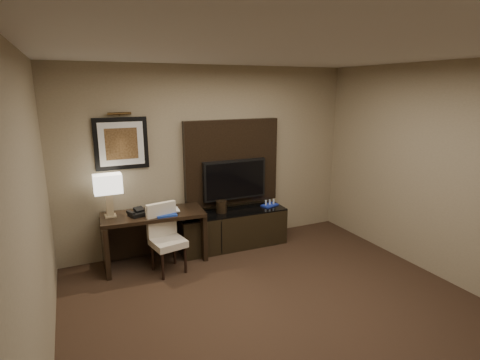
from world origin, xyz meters
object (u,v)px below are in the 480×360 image
table_lamp (109,194)px  minibar_tray (270,203)px  desk (155,238)px  desk_phone (137,212)px  tv (235,180)px  ice_bucket (221,207)px  credenza (233,229)px  desk_chair (168,242)px

table_lamp → minibar_tray: size_ratio=2.38×
desk → desk_phone: size_ratio=6.90×
tv → ice_bucket: size_ratio=5.52×
ice_bucket → minibar_tray: size_ratio=0.69×
desk_phone → minibar_tray: bearing=-16.3°
desk → minibar_tray: desk is taller
table_lamp → minibar_tray: (2.39, -0.03, -0.43)m
credenza → tv: bearing=57.6°
ice_bucket → desk: bearing=-175.5°
credenza → tv: (0.09, 0.14, 0.74)m
credenza → table_lamp: 1.90m
minibar_tray → ice_bucket: bearing=179.0°
tv → table_lamp: (-1.83, -0.10, 0.02)m
table_lamp → ice_bucket: (1.57, -0.01, -0.38)m
desk → minibar_tray: size_ratio=5.20×
desk → desk_phone: 0.47m
desk → minibar_tray: 1.86m
desk → table_lamp: bearing=174.6°
desk_chair → desk_phone: desk_chair is taller
desk_chair → minibar_tray: desk_chair is taller
tv → desk_phone: (-1.51, -0.22, -0.24)m
desk_chair → ice_bucket: bearing=13.7°
table_lamp → minibar_tray: table_lamp is taller
credenza → desk_chair: (-1.09, -0.39, 0.14)m
credenza → desk_chair: size_ratio=1.96×
desk_chair → ice_bucket: desk_chair is taller
tv → desk_phone: size_ratio=5.08×
desk_chair → tv: bearing=13.1°
minibar_tray → credenza: bearing=-178.6°
desk_chair → table_lamp: 1.00m
tv → desk_chair: (-1.19, -0.53, -0.60)m
table_lamp → desk_phone: (0.33, -0.12, -0.26)m
desk → tv: size_ratio=1.36×
tv → desk_chair: size_ratio=1.20×
desk_chair → table_lamp: size_ratio=1.35×
credenza → desk: bearing=-176.1°
credenza → ice_bucket: (-0.17, 0.03, 0.37)m
credenza → tv: tv is taller
desk → desk_chair: 0.36m
desk_phone → desk_chair: bearing=-63.1°
desk_phone → minibar_tray: 2.07m
tv → minibar_tray: size_ratio=3.83×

